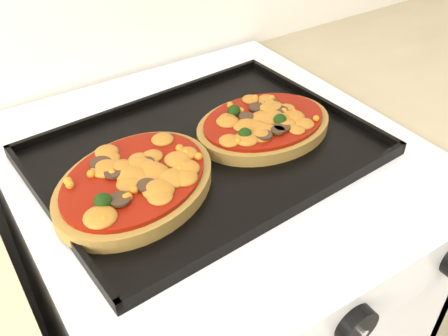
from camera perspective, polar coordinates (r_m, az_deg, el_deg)
stove at (r=1.10m, az=-0.95°, el=-17.26°), size 0.60×0.60×0.91m
control_panel at (r=0.65m, az=14.32°, el=-15.42°), size 0.60×0.02×0.09m
knob_center at (r=0.63m, az=14.91°, el=-17.04°), size 0.05×0.02×0.05m
baking_tray at (r=0.75m, az=-2.10°, el=2.07°), size 0.51×0.39×0.02m
pizza_left at (r=0.68m, az=-10.15°, el=-1.48°), size 0.30×0.27×0.04m
pizza_right at (r=0.79m, az=4.57°, el=5.08°), size 0.23×0.17×0.03m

